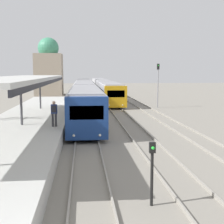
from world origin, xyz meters
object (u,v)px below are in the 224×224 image
at_px(person_on_platform, 54,112).
at_px(signal_post_near, 152,167).
at_px(train_near, 84,92).
at_px(train_far, 103,87).
at_px(signal_mast_far, 158,80).

distance_m(person_on_platform, signal_post_near, 11.29).
distance_m(person_on_platform, train_near, 22.03).
relative_size(train_far, signal_post_near, 20.86).
bearing_deg(train_far, signal_mast_far, -75.40).
distance_m(signal_post_near, signal_mast_far, 29.00).
bearing_deg(signal_mast_far, signal_post_near, -104.04).
bearing_deg(signal_mast_far, person_on_platform, -122.30).
height_order(person_on_platform, signal_post_near, person_on_platform).
xyz_separation_m(signal_post_near, signal_mast_far, (7.02, 28.07, 2.07)).
relative_size(signal_post_near, signal_mast_far, 0.40).
bearing_deg(train_near, signal_post_near, -86.48).
relative_size(person_on_platform, train_near, 0.04).
bearing_deg(signal_post_near, person_on_platform, 111.19).
height_order(train_near, train_far, train_near).
xyz_separation_m(person_on_platform, signal_mast_far, (11.09, 17.55, 1.52)).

